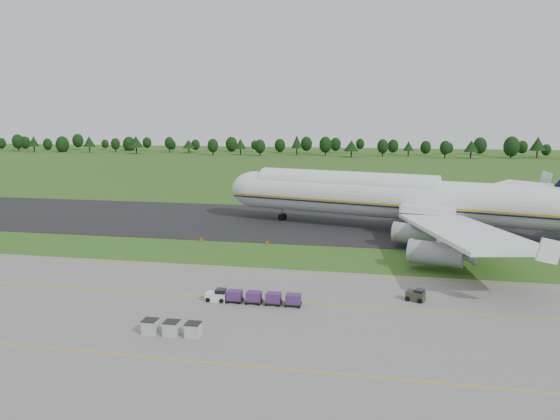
% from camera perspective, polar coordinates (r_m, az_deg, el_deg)
% --- Properties ---
extents(ground, '(600.00, 600.00, 0.00)m').
position_cam_1_polar(ground, '(90.55, -0.98, -4.74)').
color(ground, '#2B5318').
rests_on(ground, ground).
extents(apron, '(300.00, 52.00, 0.06)m').
position_cam_1_polar(apron, '(59.41, -8.01, -12.87)').
color(apron, slate).
rests_on(apron, ground).
extents(taxiway, '(300.00, 40.00, 0.08)m').
position_cam_1_polar(taxiway, '(117.38, 1.86, -1.31)').
color(taxiway, black).
rests_on(taxiway, ground).
extents(apron_markings, '(300.00, 30.20, 0.01)m').
position_cam_1_polar(apron_markings, '(65.59, -5.98, -10.55)').
color(apron_markings, gold).
rests_on(apron_markings, apron).
extents(tree_line, '(531.84, 21.24, 11.85)m').
position_cam_1_polar(tree_line, '(306.76, 7.54, 6.77)').
color(tree_line, black).
rests_on(tree_line, ground).
extents(aircraft, '(83.55, 78.67, 23.39)m').
position_cam_1_polar(aircraft, '(110.60, 13.05, 1.23)').
color(aircraft, silver).
rests_on(aircraft, ground).
extents(baggage_train, '(11.99, 1.53, 1.47)m').
position_cam_1_polar(baggage_train, '(67.90, -2.98, -9.09)').
color(baggage_train, silver).
rests_on(baggage_train, apron).
extents(utility_cart, '(2.54, 2.02, 1.22)m').
position_cam_1_polar(utility_cart, '(70.78, 13.97, -8.73)').
color(utility_cart, '#2E3223').
rests_on(utility_cart, apron).
extents(uld_row, '(6.35, 1.55, 1.53)m').
position_cam_1_polar(uld_row, '(59.72, -11.26, -12.01)').
color(uld_row, '#AAAAAA').
rests_on(uld_row, apron).
extents(edge_markers, '(12.83, 0.30, 0.60)m').
position_cam_1_polar(edge_markers, '(99.43, -4.84, -3.28)').
color(edge_markers, '#E14707').
rests_on(edge_markers, ground).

